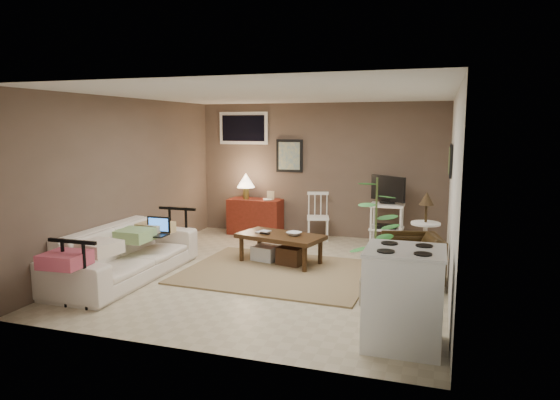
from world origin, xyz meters
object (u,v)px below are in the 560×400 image
(coffee_table, at_px, (280,247))
(armchair, at_px, (411,257))
(sofa, at_px, (126,244))
(potted_plant, at_px, (376,237))
(red_console, at_px, (254,213))
(tv_stand, at_px, (387,209))
(stove, at_px, (404,297))
(spindle_chair, at_px, (318,218))
(side_table, at_px, (426,221))

(coffee_table, height_order, armchair, armchair)
(coffee_table, relative_size, sofa, 0.58)
(armchair, bearing_deg, potted_plant, -34.89)
(armchair, bearing_deg, red_console, -140.45)
(coffee_table, height_order, tv_stand, tv_stand)
(tv_stand, distance_m, stove, 3.97)
(sofa, relative_size, red_console, 2.04)
(spindle_chair, height_order, stove, stove)
(spindle_chair, relative_size, armchair, 1.17)
(side_table, xyz_separation_m, armchair, (-0.14, -0.82, -0.32))
(coffee_table, xyz_separation_m, side_table, (2.01, 0.43, 0.42))
(coffee_table, xyz_separation_m, potted_plant, (1.53, -1.29, 0.52))
(coffee_table, xyz_separation_m, spindle_chair, (0.15, 1.70, 0.13))
(tv_stand, relative_size, potted_plant, 0.80)
(coffee_table, bearing_deg, stove, -49.67)
(coffee_table, relative_size, spindle_chair, 1.60)
(coffee_table, height_order, spindle_chair, spindle_chair)
(stove, bearing_deg, coffee_table, 130.33)
(red_console, relative_size, tv_stand, 0.97)
(armchair, height_order, potted_plant, potted_plant)
(sofa, relative_size, potted_plant, 1.58)
(armchair, xyz_separation_m, stove, (0.04, -1.86, 0.10))
(sofa, xyz_separation_m, side_table, (3.73, 1.70, 0.22))
(coffee_table, height_order, sofa, sofa)
(tv_stand, height_order, armchair, tv_stand)
(tv_stand, distance_m, potted_plant, 2.98)
(stove, bearing_deg, tv_stand, 98.12)
(coffee_table, xyz_separation_m, tv_stand, (1.35, 1.68, 0.36))
(sofa, bearing_deg, stove, -105.11)
(coffee_table, xyz_separation_m, red_console, (-1.08, 1.79, 0.13))
(armchair, height_order, stove, stove)
(red_console, bearing_deg, stove, -53.51)
(side_table, distance_m, armchair, 0.89)
(red_console, distance_m, tv_stand, 2.44)
(coffee_table, relative_size, tv_stand, 1.14)
(coffee_table, height_order, stove, stove)
(coffee_table, distance_m, sofa, 2.15)
(spindle_chair, xyz_separation_m, armchair, (1.72, -2.09, -0.04))
(red_console, relative_size, spindle_chair, 1.36)
(side_table, relative_size, potted_plant, 0.74)
(red_console, height_order, potted_plant, potted_plant)
(sofa, bearing_deg, potted_plant, -90.46)
(sofa, xyz_separation_m, red_console, (0.64, 3.06, -0.06))
(side_table, bearing_deg, potted_plant, -105.57)
(sofa, distance_m, armchair, 3.70)
(side_table, relative_size, stove, 1.18)
(side_table, bearing_deg, armchair, -99.38)
(side_table, bearing_deg, tv_stand, 117.89)
(sofa, height_order, stove, stove)
(potted_plant, bearing_deg, spindle_chair, 114.64)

